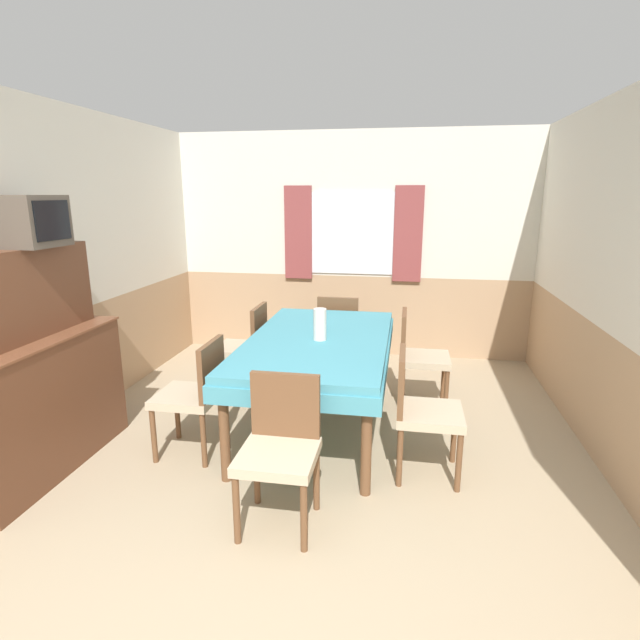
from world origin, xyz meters
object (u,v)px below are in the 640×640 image
(chair_head_window, at_px, (339,331))
(chair_left_near, at_px, (195,392))
(dining_table, at_px, (318,350))
(chair_right_far, at_px, (418,354))
(vase, at_px, (320,324))
(sideboard, at_px, (34,379))
(chair_right_near, at_px, (421,408))
(chair_head_near, at_px, (280,444))
(chair_left_far, at_px, (246,345))
(tv, at_px, (34,221))

(chair_head_window, relative_size, chair_left_near, 1.00)
(dining_table, height_order, chair_right_far, chair_right_far)
(chair_right_far, xyz_separation_m, vase, (-0.79, -0.64, 0.41))
(chair_head_window, xyz_separation_m, sideboard, (-1.81, -2.23, 0.18))
(sideboard, bearing_deg, vase, 27.00)
(chair_left_near, bearing_deg, chair_right_near, -90.00)
(chair_right_far, height_order, chair_right_near, same)
(chair_right_near, distance_m, vase, 1.04)
(chair_head_near, bearing_deg, dining_table, -90.00)
(chair_right_near, bearing_deg, chair_left_far, -126.17)
(chair_right_near, height_order, chair_left_near, same)
(chair_head_near, height_order, chair_right_far, same)
(chair_right_far, relative_size, vase, 3.47)
(dining_table, height_order, sideboard, sideboard)
(sideboard, relative_size, vase, 6.14)
(tv, bearing_deg, chair_right_near, 5.14)
(dining_table, distance_m, tv, 2.22)
(dining_table, xyz_separation_m, chair_right_near, (0.81, -0.59, -0.18))
(chair_right_near, relative_size, vase, 3.47)
(chair_left_near, bearing_deg, chair_head_near, -129.17)
(chair_head_near, height_order, vase, vase)
(chair_head_near, relative_size, sideboard, 0.56)
(dining_table, relative_size, chair_left_near, 2.31)
(tv, bearing_deg, sideboard, -105.18)
(chair_head_window, height_order, chair_left_near, same)
(chair_head_near, bearing_deg, chair_head_window, -90.00)
(chair_head_near, bearing_deg, chair_left_far, -66.29)
(sideboard, distance_m, tv, 1.07)
(dining_table, height_order, chair_head_near, chair_head_near)
(chair_head_near, distance_m, vase, 1.28)
(chair_left_far, relative_size, chair_right_near, 1.00)
(chair_head_near, relative_size, chair_right_far, 1.00)
(chair_right_far, distance_m, chair_left_far, 1.62)
(chair_head_window, height_order, tv, tv)
(dining_table, xyz_separation_m, tv, (-1.77, -0.83, 1.05))
(dining_table, bearing_deg, chair_right_far, 36.17)
(vase, bearing_deg, chair_head_near, -90.99)
(chair_left_far, relative_size, sideboard, 0.56)
(chair_right_far, bearing_deg, chair_head_near, -23.71)
(chair_head_window, bearing_deg, vase, -89.08)
(chair_head_window, distance_m, vase, 1.37)
(sideboard, height_order, tv, tv)
(chair_right_far, xyz_separation_m, chair_head_window, (-0.81, 0.66, 0.00))
(chair_right_near, relative_size, sideboard, 0.56)
(chair_left_near, bearing_deg, chair_left_far, 0.00)
(chair_head_near, xyz_separation_m, chair_right_near, (0.81, 0.66, 0.00))
(chair_right_far, bearing_deg, dining_table, -53.83)
(chair_right_near, height_order, sideboard, sideboard)
(sideboard, bearing_deg, chair_right_near, 8.35)
(chair_head_near, xyz_separation_m, sideboard, (-1.81, 0.28, 0.18))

